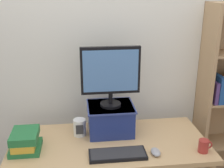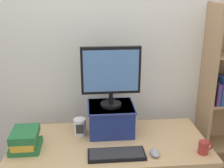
# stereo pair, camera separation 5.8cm
# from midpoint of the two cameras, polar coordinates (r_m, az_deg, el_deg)

# --- Properties ---
(back_wall) EXTENTS (7.00, 0.08, 2.60)m
(back_wall) POSITION_cam_midpoint_polar(r_m,az_deg,el_deg) (2.39, -0.95, 7.17)
(back_wall) COLOR silver
(back_wall) RESTS_ON ground_plane
(desk) EXTENTS (1.46, 0.67, 0.70)m
(desk) POSITION_cam_midpoint_polar(r_m,az_deg,el_deg) (2.17, 0.17, -13.34)
(desk) COLOR tan
(desk) RESTS_ON ground_plane
(riser_box) EXTENTS (0.36, 0.32, 0.23)m
(riser_box) POSITION_cam_midpoint_polar(r_m,az_deg,el_deg) (2.22, 0.54, -6.91)
(riser_box) COLOR navy
(riser_box) RESTS_ON desk
(computer_monitor) EXTENTS (0.44, 0.16, 0.46)m
(computer_monitor) POSITION_cam_midpoint_polar(r_m,az_deg,el_deg) (2.08, 0.57, 2.15)
(computer_monitor) COLOR black
(computer_monitor) RESTS_ON riser_box
(keyboard) EXTENTS (0.39, 0.16, 0.02)m
(keyboard) POSITION_cam_midpoint_polar(r_m,az_deg,el_deg) (1.97, 1.80, -14.10)
(keyboard) COLOR black
(keyboard) RESTS_ON desk
(computer_mouse) EXTENTS (0.06, 0.10, 0.04)m
(computer_mouse) POSITION_cam_midpoint_polar(r_m,az_deg,el_deg) (2.01, 9.55, -13.61)
(computer_mouse) COLOR #99999E
(computer_mouse) RESTS_ON desk
(book_stack) EXTENTS (0.21, 0.23, 0.14)m
(book_stack) POSITION_cam_midpoint_polar(r_m,az_deg,el_deg) (2.10, -16.46, -10.85)
(book_stack) COLOR #236B38
(book_stack) RESTS_ON desk
(coffee_mug) EXTENTS (0.10, 0.07, 0.09)m
(coffee_mug) POSITION_cam_midpoint_polar(r_m,az_deg,el_deg) (2.09, 18.94, -12.10)
(coffee_mug) COLOR #9E2D28
(coffee_mug) RESTS_ON desk
(desk_speaker) EXTENTS (0.10, 0.10, 0.13)m
(desk_speaker) POSITION_cam_midpoint_polar(r_m,az_deg,el_deg) (2.21, -5.77, -8.67)
(desk_speaker) COLOR silver
(desk_speaker) RESTS_ON desk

